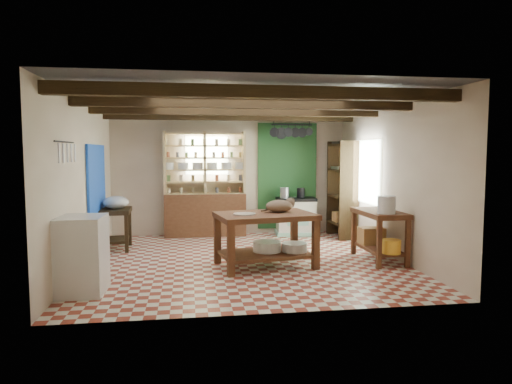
{
  "coord_description": "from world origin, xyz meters",
  "views": [
    {
      "loc": [
        -0.89,
        -7.3,
        1.77
      ],
      "look_at": [
        0.24,
        0.3,
        1.1
      ],
      "focal_mm": 32.0,
      "sensor_mm": 36.0,
      "label": 1
    }
  ],
  "objects": [
    {
      "name": "window_back",
      "position": [
        -0.5,
        2.48,
        1.7
      ],
      "size": [
        0.9,
        0.02,
        0.8
      ],
      "primitive_type": "cube",
      "color": "silver",
      "rests_on": "wall_back"
    },
    {
      "name": "wicker_basket",
      "position": [
        2.18,
        -0.02,
        0.36
      ],
      "size": [
        0.4,
        0.32,
        0.28
      ],
      "primitive_type": "cube",
      "rotation": [
        0.0,
        0.0,
        0.01
      ],
      "color": "#B07F47",
      "rests_on": "right_counter"
    },
    {
      "name": "right_counter",
      "position": [
        2.18,
        -0.32,
        0.41
      ],
      "size": [
        0.59,
        1.16,
        0.82
      ],
      "primitive_type": "cube",
      "rotation": [
        0.0,
        0.0,
        0.01
      ],
      "color": "brown",
      "rests_on": "floor"
    },
    {
      "name": "prep_table",
      "position": [
        -2.2,
        1.19,
        0.37
      ],
      "size": [
        0.53,
        0.76,
        0.75
      ],
      "primitive_type": "cube",
      "rotation": [
        0.0,
        0.0,
        0.03
      ],
      "color": "#322311",
      "rests_on": "floor"
    },
    {
      "name": "floor",
      "position": [
        0.0,
        0.0,
        -0.01
      ],
      "size": [
        5.0,
        5.0,
        0.02
      ],
      "primitive_type": "cube",
      "color": "maroon",
      "rests_on": "ground"
    },
    {
      "name": "work_table",
      "position": [
        0.28,
        -0.42,
        0.42
      ],
      "size": [
        1.61,
        1.21,
        0.83
      ],
      "primitive_type": "cube",
      "rotation": [
        0.0,
        0.0,
        0.17
      ],
      "color": "brown",
      "rests_on": "floor"
    },
    {
      "name": "steel_tray",
      "position": [
        -0.06,
        -0.53,
        0.84
      ],
      "size": [
        0.39,
        0.39,
        0.02
      ],
      "primitive_type": "cylinder",
      "rotation": [
        0.0,
        0.0,
        0.17
      ],
      "color": "#B5B4BC",
      "rests_on": "work_table"
    },
    {
      "name": "white_cabinet",
      "position": [
        -2.22,
        -1.42,
        0.49
      ],
      "size": [
        0.56,
        0.66,
        0.97
      ],
      "primitive_type": "cube",
      "rotation": [
        0.0,
        0.0,
        -0.03
      ],
      "color": "silver",
      "rests_on": "floor"
    },
    {
      "name": "kettle_right",
      "position": [
        1.48,
        2.14,
        0.9
      ],
      "size": [
        0.18,
        0.18,
        0.21
      ],
      "primitive_type": "cylinder",
      "rotation": [
        0.0,
        0.0,
        -0.07
      ],
      "color": "black",
      "rests_on": "stove"
    },
    {
      "name": "basin_small",
      "position": [
        0.74,
        -0.45,
        0.29
      ],
      "size": [
        0.45,
        0.45,
        0.14
      ],
      "primitive_type": "cylinder",
      "rotation": [
        0.0,
        0.0,
        0.17
      ],
      "color": "silver",
      "rests_on": "work_table"
    },
    {
      "name": "shelving_unit",
      "position": [
        -0.55,
        2.31,
        1.1
      ],
      "size": [
        1.7,
        0.34,
        2.2
      ],
      "primitive_type": "cube",
      "color": "#D4B67A",
      "rests_on": "floor"
    },
    {
      "name": "enamel_bowl",
      "position": [
        -2.2,
        1.19,
        0.86
      ],
      "size": [
        0.48,
        0.48,
        0.23
      ],
      "primitive_type": "ellipsoid",
      "rotation": [
        0.0,
        0.0,
        0.03
      ],
      "color": "silver",
      "rests_on": "prep_table"
    },
    {
      "name": "pot_rack",
      "position": [
        1.25,
        2.05,
        2.18
      ],
      "size": [
        0.86,
        0.12,
        0.36
      ],
      "primitive_type": "cube",
      "color": "black",
      "rests_on": "ceiling"
    },
    {
      "name": "white_bucket",
      "position": [
        2.14,
        -0.67,
        0.96
      ],
      "size": [
        0.28,
        0.28,
        0.28
      ],
      "primitive_type": "cylinder",
      "rotation": [
        0.0,
        0.0,
        0.01
      ],
      "color": "silver",
      "rests_on": "right_counter"
    },
    {
      "name": "wall_left",
      "position": [
        -2.5,
        0.0,
        1.3
      ],
      "size": [
        0.04,
        5.0,
        2.6
      ],
      "primitive_type": "cube",
      "color": "beige",
      "rests_on": "floor"
    },
    {
      "name": "window_right",
      "position": [
        2.48,
        1.0,
        1.4
      ],
      "size": [
        0.02,
        1.3,
        1.2
      ],
      "primitive_type": "cube",
      "color": "silver",
      "rests_on": "wall_right"
    },
    {
      "name": "green_wall_patch",
      "position": [
        1.25,
        2.47,
        1.25
      ],
      "size": [
        1.3,
        0.04,
        2.3
      ],
      "primitive_type": "cube",
      "color": "#205023",
      "rests_on": "wall_back"
    },
    {
      "name": "ceiling",
      "position": [
        0.0,
        0.0,
        2.6
      ],
      "size": [
        5.0,
        5.0,
        0.02
      ],
      "primitive_type": "cube",
      "color": "#4F4F54",
      "rests_on": "wall_back"
    },
    {
      "name": "cat",
      "position": [
        0.51,
        -0.33,
        0.93
      ],
      "size": [
        0.51,
        0.45,
        0.19
      ],
      "primitive_type": "ellipsoid",
      "rotation": [
        0.0,
        0.0,
        0.34
      ],
      "color": "#896A4F",
      "rests_on": "work_table"
    },
    {
      "name": "ceiling_beams",
      "position": [
        0.0,
        0.0,
        2.48
      ],
      "size": [
        5.0,
        3.8,
        0.15
      ],
      "primitive_type": "cube",
      "color": "#322311",
      "rests_on": "ceiling"
    },
    {
      "name": "yellow_tub",
      "position": [
        2.19,
        -0.77,
        0.32
      ],
      "size": [
        0.29,
        0.29,
        0.21
      ],
      "primitive_type": "cylinder",
      "rotation": [
        0.0,
        0.0,
        0.01
      ],
      "color": "yellow",
      "rests_on": "right_counter"
    },
    {
      "name": "wall_front",
      "position": [
        0.0,
        -2.5,
        1.3
      ],
      "size": [
        5.0,
        0.04,
        2.6
      ],
      "primitive_type": "cube",
      "color": "beige",
      "rests_on": "floor"
    },
    {
      "name": "basin_large",
      "position": [
        0.32,
        -0.37,
        0.3
      ],
      "size": [
        0.52,
        0.52,
        0.16
      ],
      "primitive_type": "cylinder",
      "rotation": [
        0.0,
        0.0,
        0.17
      ],
      "color": "silver",
      "rests_on": "work_table"
    },
    {
      "name": "stove",
      "position": [
        1.38,
        2.15,
        0.4
      ],
      "size": [
        0.85,
        0.61,
        0.8
      ],
      "primitive_type": "cube",
      "rotation": [
        0.0,
        0.0,
        -0.07
      ],
      "color": "silver",
      "rests_on": "floor"
    },
    {
      "name": "wall_back",
      "position": [
        0.0,
        2.5,
        1.3
      ],
      "size": [
        5.0,
        0.04,
        2.6
      ],
      "primitive_type": "cube",
      "color": "beige",
      "rests_on": "floor"
    },
    {
      "name": "utensil_rail",
      "position": [
        -2.44,
        -1.2,
        1.78
      ],
      "size": [
        0.06,
        0.9,
        0.28
      ],
      "primitive_type": "cube",
      "color": "black",
      "rests_on": "wall_left"
    },
    {
      "name": "kettle_left",
      "position": [
        1.13,
        2.17,
        0.91
      ],
      "size": [
        0.2,
        0.2,
        0.22
      ],
      "primitive_type": "cylinder",
      "rotation": [
        0.0,
        0.0,
        -0.07
      ],
      "color": "#B5B4BC",
      "rests_on": "stove"
    },
    {
      "name": "blue_wall_patch",
      "position": [
        -2.47,
        0.9,
        1.1
      ],
      "size": [
        0.04,
        1.4,
        1.6
      ],
      "primitive_type": "cube",
      "color": "blue",
      "rests_on": "wall_left"
    },
    {
      "name": "wall_right",
      "position": [
        2.5,
        0.0,
        1.3
      ],
      "size": [
        0.04,
        5.0,
        2.6
      ],
      "primitive_type": "cube",
      "color": "beige",
      "rests_on": "floor"
    },
    {
      "name": "tall_rack",
      "position": [
        2.28,
        1.8,
        1.0
      ],
      "size": [
        0.4,
        0.86,
        2.0
      ],
      "primitive_type": "cube",
      "color": "#322311",
      "rests_on": "floor"
    }
  ]
}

